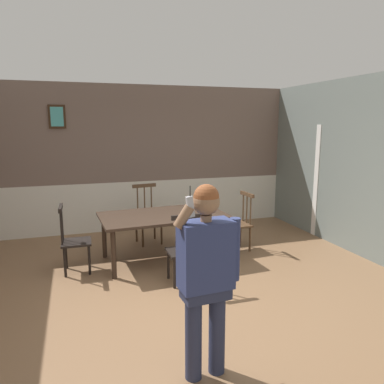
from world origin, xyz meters
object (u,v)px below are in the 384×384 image
chair_near_window (239,223)px  person_figure (207,269)px  chair_opposite_corner (148,217)px  chair_by_doorway (74,240)px  dining_table (163,219)px  chair_at_table_head (184,250)px

chair_near_window → person_figure: person_figure is taller
chair_opposite_corner → person_figure: bearing=78.0°
chair_by_doorway → person_figure: (1.04, -2.67, 0.48)m
dining_table → chair_opposite_corner: 0.95m
chair_near_window → chair_at_table_head: 1.63m
dining_table → chair_opposite_corner: (-0.06, 0.93, -0.18)m
dining_table → chair_near_window: chair_near_window is taller
dining_table → person_figure: (-0.29, -2.75, 0.29)m
chair_near_window → chair_opposite_corner: chair_opposite_corner is taller
chair_by_doorway → dining_table: bearing=95.1°
chair_near_window → chair_at_table_head: chair_at_table_head is taller
chair_at_table_head → person_figure: 1.92m
dining_table → chair_near_window: 1.35m
chair_near_window → dining_table: bearing=89.4°
chair_at_table_head → dining_table: bearing=93.3°
chair_by_doorway → person_figure: 2.91m
chair_by_doorway → chair_at_table_head: 1.63m
chair_by_doorway → chair_opposite_corner: chair_opposite_corner is taller
chair_near_window → chair_opposite_corner: 1.63m
chair_opposite_corner → person_figure: person_figure is taller
chair_near_window → chair_at_table_head: size_ratio=1.00×
dining_table → chair_opposite_corner: size_ratio=1.87×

